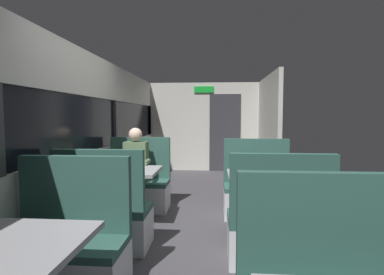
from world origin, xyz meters
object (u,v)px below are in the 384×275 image
at_px(bench_near_window_facing_entry, 67,254).
at_px(seated_passenger, 137,175).
at_px(dining_table_near_window, 4,258).
at_px(dining_table_mid_window, 124,177).
at_px(bench_mid_window_facing_end, 105,219).
at_px(bench_mid_window_facing_entry, 138,188).
at_px(bench_rear_aisle_facing_entry, 257,193).
at_px(dining_table_rear_aisle, 266,183).
at_px(coffee_cup_primary, 280,170).
at_px(bench_rear_aisle_facing_end, 278,231).

height_order(bench_near_window_facing_entry, seated_passenger, seated_passenger).
xyz_separation_m(dining_table_near_window, bench_near_window_facing_entry, (0.00, 0.70, -0.31)).
xyz_separation_m(dining_table_mid_window, bench_mid_window_facing_end, (0.00, -0.70, -0.31)).
bearing_deg(bench_mid_window_facing_entry, seated_passenger, -90.00).
bearing_deg(bench_rear_aisle_facing_entry, dining_table_rear_aisle, -90.00).
xyz_separation_m(bench_mid_window_facing_end, coffee_cup_primary, (1.96, 0.53, 0.46)).
xyz_separation_m(bench_rear_aisle_facing_entry, seated_passenger, (-1.79, 0.13, 0.21)).
bearing_deg(dining_table_rear_aisle, bench_rear_aisle_facing_entry, 90.00).
bearing_deg(bench_mid_window_facing_end, bench_mid_window_facing_entry, 90.00).
bearing_deg(bench_rear_aisle_facing_end, bench_mid_window_facing_end, 173.62).
bearing_deg(seated_passenger, bench_rear_aisle_facing_end, -40.46).
xyz_separation_m(bench_near_window_facing_entry, coffee_cup_primary, (1.96, 1.36, 0.46)).
bearing_deg(dining_table_mid_window, seated_passenger, 90.00).
xyz_separation_m(dining_table_near_window, bench_mid_window_facing_end, (0.00, 1.53, -0.31)).
bearing_deg(coffee_cup_primary, bench_rear_aisle_facing_end, -102.94).
bearing_deg(bench_mid_window_facing_end, bench_near_window_facing_entry, -90.00).
distance_m(bench_rear_aisle_facing_end, coffee_cup_primary, 0.88).
relative_size(bench_near_window_facing_entry, bench_rear_aisle_facing_entry, 1.00).
height_order(bench_near_window_facing_entry, dining_table_rear_aisle, bench_near_window_facing_entry).
xyz_separation_m(bench_near_window_facing_entry, bench_rear_aisle_facing_entry, (1.79, 2.03, 0.00)).
distance_m(dining_table_rear_aisle, bench_rear_aisle_facing_entry, 0.77).
height_order(bench_mid_window_facing_entry, dining_table_rear_aisle, bench_mid_window_facing_entry).
relative_size(dining_table_near_window, bench_mid_window_facing_end, 0.82).
xyz_separation_m(bench_mid_window_facing_end, bench_rear_aisle_facing_end, (1.79, -0.20, 0.00)).
bearing_deg(dining_table_rear_aisle, dining_table_near_window, -131.47).
xyz_separation_m(bench_near_window_facing_entry, dining_table_rear_aisle, (1.79, 1.33, 0.31)).
xyz_separation_m(dining_table_rear_aisle, bench_rear_aisle_facing_end, (0.00, -0.70, -0.31)).
distance_m(dining_table_mid_window, bench_mid_window_facing_end, 0.77).
height_order(dining_table_rear_aisle, coffee_cup_primary, coffee_cup_primary).
bearing_deg(dining_table_mid_window, bench_mid_window_facing_end, -90.00).
bearing_deg(bench_rear_aisle_facing_entry, bench_near_window_facing_entry, -131.47).
bearing_deg(bench_near_window_facing_entry, coffee_cup_primary, 34.70).
distance_m(bench_mid_window_facing_end, bench_rear_aisle_facing_end, 1.80).
distance_m(bench_mid_window_facing_entry, coffee_cup_primary, 2.19).
height_order(seated_passenger, coffee_cup_primary, seated_passenger).
relative_size(dining_table_mid_window, bench_rear_aisle_facing_entry, 0.82).
distance_m(bench_mid_window_facing_end, dining_table_rear_aisle, 1.88).
bearing_deg(dining_table_near_window, bench_mid_window_facing_end, 90.00).
distance_m(dining_table_mid_window, dining_table_rear_aisle, 1.80).
height_order(dining_table_near_window, bench_rear_aisle_facing_entry, bench_rear_aisle_facing_entry).
height_order(bench_mid_window_facing_entry, bench_rear_aisle_facing_end, same).
distance_m(dining_table_near_window, bench_near_window_facing_entry, 0.77).
height_order(dining_table_near_window, coffee_cup_primary, coffee_cup_primary).
bearing_deg(coffee_cup_primary, bench_mid_window_facing_end, -164.89).
bearing_deg(bench_near_window_facing_entry, dining_table_mid_window, 90.00).
bearing_deg(bench_rear_aisle_facing_entry, bench_mid_window_facing_entry, 173.62).
bearing_deg(bench_rear_aisle_facing_end, dining_table_near_window, -143.46).
bearing_deg(bench_mid_window_facing_entry, dining_table_rear_aisle, -26.68).
relative_size(seated_passenger, coffee_cup_primary, 14.00).
relative_size(dining_table_mid_window, bench_mid_window_facing_entry, 0.82).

